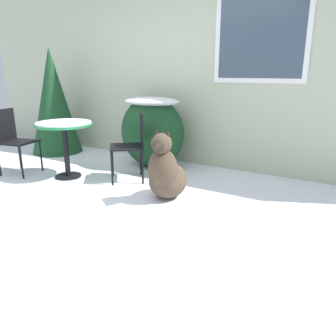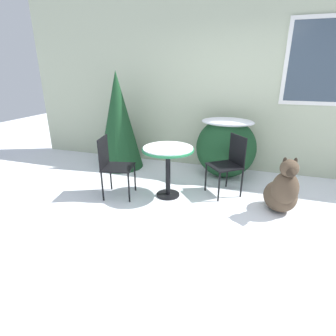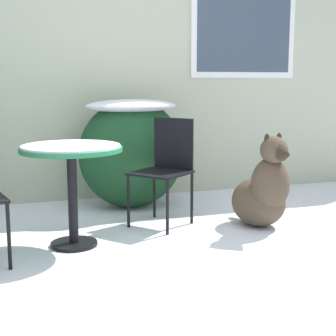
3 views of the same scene
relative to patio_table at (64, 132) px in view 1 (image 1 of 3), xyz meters
The scene contains 8 objects.
ground_plane 1.15m from the patio_table, 46.66° to the right, with size 16.00×16.00×0.00m, color white.
house_wall 1.89m from the patio_table, 63.59° to the left, with size 8.00×0.10×3.00m.
shrub_left 1.20m from the patio_table, 55.38° to the left, with size 0.99×0.66×1.01m.
evergreen_bush 1.56m from the patio_table, 143.56° to the left, with size 0.83×0.83×1.73m.
patio_table is the anchor object (origin of this frame).
patio_chair_near_table 0.89m from the patio_table, 23.80° to the left, with size 0.58×0.58×0.87m.
patio_chair_far_side 0.78m from the patio_table, 162.81° to the right, with size 0.49×0.49×0.87m.
dog 1.55m from the patio_table, ahead, with size 0.48×0.71×0.77m.
Camera 1 is at (2.59, -2.15, 1.35)m, focal length 35.00 mm.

